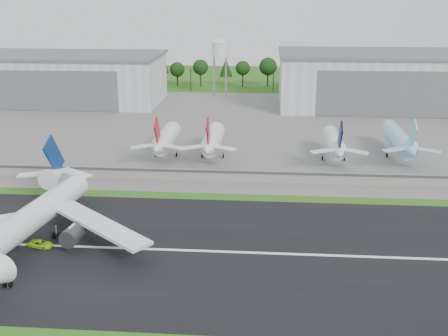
# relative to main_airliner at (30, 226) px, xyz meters

# --- Properties ---
(ground) EXTENTS (600.00, 600.00, 0.00)m
(ground) POSITION_rel_main_airliner_xyz_m (30.99, -9.57, -4.89)
(ground) COLOR #275E16
(ground) RESTS_ON ground
(runway) EXTENTS (320.00, 60.00, 0.10)m
(runway) POSITION_rel_main_airliner_xyz_m (30.99, 0.43, -4.84)
(runway) COLOR black
(runway) RESTS_ON ground
(runway_centerline) EXTENTS (220.00, 1.00, 0.02)m
(runway_centerline) POSITION_rel_main_airliner_xyz_m (30.99, 0.43, -4.78)
(runway_centerline) COLOR white
(runway_centerline) RESTS_ON runway
(apron) EXTENTS (320.00, 150.00, 0.10)m
(apron) POSITION_rel_main_airliner_xyz_m (30.99, 110.43, -4.84)
(apron) COLOR slate
(apron) RESTS_ON ground
(blast_fence) EXTENTS (240.00, 0.61, 3.50)m
(blast_fence) POSITION_rel_main_airliner_xyz_m (30.99, 45.42, -3.09)
(blast_fence) COLOR gray
(blast_fence) RESTS_ON ground
(hangar_west) EXTENTS (97.00, 44.00, 23.20)m
(hangar_west) POSITION_rel_main_airliner_xyz_m (-49.01, 155.35, 6.74)
(hangar_west) COLOR silver
(hangar_west) RESTS_ON ground
(hangar_east) EXTENTS (102.00, 47.00, 25.20)m
(hangar_east) POSITION_rel_main_airliner_xyz_m (105.99, 155.35, 7.73)
(hangar_east) COLOR silver
(hangar_east) RESTS_ON ground
(water_tower) EXTENTS (8.40, 8.40, 29.40)m
(water_tower) POSITION_rel_main_airliner_xyz_m (25.99, 175.43, 19.66)
(water_tower) COLOR #99999E
(water_tower) RESTS_ON ground
(utility_poles) EXTENTS (230.00, 3.00, 12.00)m
(utility_poles) POSITION_rel_main_airliner_xyz_m (30.99, 190.43, -4.89)
(utility_poles) COLOR black
(utility_poles) RESTS_ON ground
(treeline) EXTENTS (320.00, 16.00, 22.00)m
(treeline) POSITION_rel_main_airliner_xyz_m (30.99, 205.43, -4.89)
(treeline) COLOR black
(treeline) RESTS_ON ground
(main_airliner) EXTENTS (56.69, 59.20, 18.17)m
(main_airliner) POSITION_rel_main_airliner_xyz_m (0.00, 0.00, 0.00)
(main_airliner) COLOR white
(main_airliner) RESTS_ON runway
(ground_vehicle) EXTENTS (5.85, 3.55, 1.52)m
(ground_vehicle) POSITION_rel_main_airliner_xyz_m (2.12, -0.51, -4.04)
(ground_vehicle) COLOR #A7E01A
(ground_vehicle) RESTS_ON runway
(parked_jet_red_a) EXTENTS (7.36, 31.29, 16.66)m
(parked_jet_red_a) POSITION_rel_main_airliner_xyz_m (17.20, 66.99, 1.26)
(parked_jet_red_a) COLOR white
(parked_jet_red_a) RESTS_ON ground
(parked_jet_red_b) EXTENTS (7.36, 31.29, 16.72)m
(parked_jet_red_b) POSITION_rel_main_airliner_xyz_m (32.64, 67.00, 1.32)
(parked_jet_red_b) COLOR white
(parked_jet_red_b) RESTS_ON ground
(parked_jet_navy) EXTENTS (7.36, 31.29, 16.46)m
(parked_jet_navy) POSITION_rel_main_airliner_xyz_m (71.82, 66.96, 1.08)
(parked_jet_navy) COLOR white
(parked_jet_navy) RESTS_ON ground
(parked_jet_skyblue) EXTENTS (7.36, 37.29, 16.77)m
(parked_jet_skyblue) POSITION_rel_main_airliner_xyz_m (93.27, 72.01, 1.32)
(parked_jet_skyblue) COLOR #8ED6F5
(parked_jet_skyblue) RESTS_ON ground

